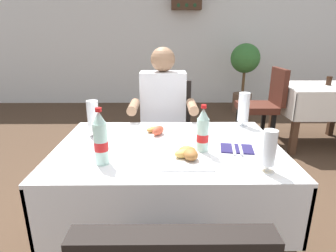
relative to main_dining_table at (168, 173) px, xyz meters
The scene contains 16 objects.
back_wall 4.42m from the main_dining_table, 90.08° to the left, with size 11.00×0.12×3.12m, color white.
main_dining_table is the anchor object (origin of this frame).
chair_far_diner_seat 0.82m from the main_dining_table, 90.00° to the left, with size 0.44×0.50×0.97m.
seated_diner_far 0.72m from the main_dining_table, 92.69° to the left, with size 0.50×0.46×1.26m.
plate_near_camera 0.28m from the main_dining_table, 65.84° to the right, with size 0.25×0.25×0.06m.
plate_far_diner 0.25m from the main_dining_table, 116.89° to the left, with size 0.23×0.23×0.07m.
beer_glass_left 0.61m from the main_dining_table, 36.08° to the right, with size 0.07×0.07×0.20m.
beer_glass_middle 0.54m from the main_dining_table, 162.04° to the left, with size 0.07×0.07×0.22m.
beer_glass_right 0.67m from the main_dining_table, 34.14° to the left, with size 0.07×0.07×0.23m.
cola_bottle_primary 0.35m from the main_dining_table, 29.93° to the right, with size 0.06×0.06×0.26m.
cola_bottle_secondary 0.49m from the main_dining_table, 144.25° to the right, with size 0.07×0.07×0.27m.
napkin_cutlery_set 0.41m from the main_dining_table, ahead, with size 0.19×0.20×0.01m.
background_dining_table 2.69m from the main_dining_table, 45.28° to the left, with size 0.95×0.79×0.76m.
background_chair_left 2.26m from the main_dining_table, 57.69° to the left, with size 0.50×0.44×0.97m.
background_table_tumbler 2.79m from the main_dining_table, 44.30° to the left, with size 0.06×0.06×0.11m, color black.
potted_plant_corner 3.81m from the main_dining_table, 68.57° to the left, with size 0.51×0.51×1.22m.
Camera 1 is at (-0.01, -1.42, 1.34)m, focal length 29.58 mm.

